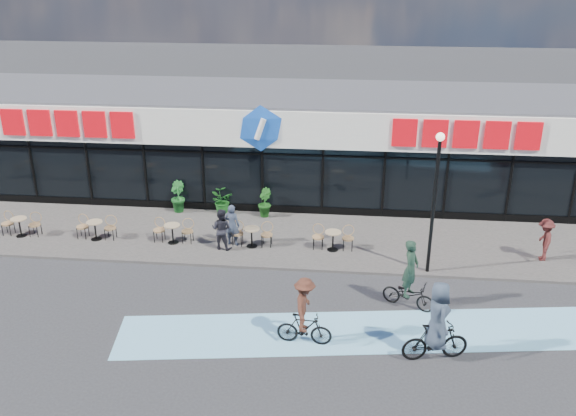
{
  "coord_description": "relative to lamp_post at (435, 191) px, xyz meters",
  "views": [
    {
      "loc": [
        3.48,
        -16.65,
        10.17
      ],
      "look_at": [
        1.42,
        3.5,
        1.75
      ],
      "focal_mm": 38.0,
      "sensor_mm": 36.0,
      "label": 1
    }
  ],
  "objects": [
    {
      "name": "ground",
      "position": [
        -6.38,
        -2.3,
        -3.04
      ],
      "size": [
        120.0,
        120.0,
        0.0
      ],
      "primitive_type": "plane",
      "color": "#28282B",
      "rests_on": "ground"
    },
    {
      "name": "sidewalk",
      "position": [
        -6.38,
        2.2,
        -2.99
      ],
      "size": [
        44.0,
        5.0,
        0.1
      ],
      "primitive_type": "cube",
      "color": "#544E4A",
      "rests_on": "ground"
    },
    {
      "name": "bike_lane",
      "position": [
        -2.38,
        -3.8,
        -3.04
      ],
      "size": [
        14.17,
        4.13,
        0.01
      ],
      "primitive_type": "cube",
      "rotation": [
        0.0,
        0.0,
        0.14
      ],
      "color": "#74B9DC",
      "rests_on": "ground"
    },
    {
      "name": "building",
      "position": [
        -6.38,
        7.63,
        -0.7
      ],
      "size": [
        30.6,
        6.57,
        4.75
      ],
      "color": "black",
      "rests_on": "ground"
    },
    {
      "name": "lamp_post",
      "position": [
        0.0,
        0.0,
        0.0
      ],
      "size": [
        0.28,
        0.28,
        4.93
      ],
      "color": "black",
      "rests_on": "sidewalk"
    },
    {
      "name": "bistro_set_1",
      "position": [
        -15.37,
        1.4,
        -2.49
      ],
      "size": [
        1.54,
        0.62,
        0.9
      ],
      "color": "#9D8B65",
      "rests_on": "sidewalk"
    },
    {
      "name": "bistro_set_2",
      "position": [
        -12.36,
        1.4,
        -2.49
      ],
      "size": [
        1.54,
        0.62,
        0.9
      ],
      "color": "#9D8B65",
      "rests_on": "sidewalk"
    },
    {
      "name": "bistro_set_3",
      "position": [
        -9.34,
        1.4,
        -2.49
      ],
      "size": [
        1.54,
        0.62,
        0.9
      ],
      "color": "#9D8B65",
      "rests_on": "sidewalk"
    },
    {
      "name": "bistro_set_4",
      "position": [
        -6.32,
        1.4,
        -2.49
      ],
      "size": [
        1.54,
        0.62,
        0.9
      ],
      "color": "#9D8B65",
      "rests_on": "sidewalk"
    },
    {
      "name": "bistro_set_5",
      "position": [
        -3.3,
        1.4,
        -2.49
      ],
      "size": [
        1.54,
        0.62,
        0.9
      ],
      "color": "#9D8B65",
      "rests_on": "sidewalk"
    },
    {
      "name": "potted_plant_left",
      "position": [
        -9.98,
        4.37,
        -2.29
      ],
      "size": [
        0.9,
        0.92,
        1.31
      ],
      "primitive_type": "imported",
      "rotation": [
        0.0,
        0.0,
        2.23
      ],
      "color": "#18541D",
      "rests_on": "sidewalk"
    },
    {
      "name": "potted_plant_mid",
      "position": [
        -8.12,
        4.4,
        -2.42
      ],
      "size": [
        1.11,
        1.03,
        1.04
      ],
      "primitive_type": "imported",
      "rotation": [
        0.0,
        0.0,
        2.87
      ],
      "color": "#19571A",
      "rests_on": "sidewalk"
    },
    {
      "name": "potted_plant_right",
      "position": [
        -6.25,
        4.23,
        -2.35
      ],
      "size": [
        0.71,
        0.79,
        1.19
      ],
      "primitive_type": "imported",
      "rotation": [
        0.0,
        0.0,
        1.9
      ],
      "color": "#174914",
      "rests_on": "sidewalk"
    },
    {
      "name": "patron_left",
      "position": [
        -7.07,
        1.4,
        -2.14
      ],
      "size": [
        0.65,
        0.49,
        1.6
      ],
      "primitive_type": "imported",
      "rotation": [
        0.0,
        0.0,
        2.94
      ],
      "color": "#2F3849",
      "rests_on": "sidewalk"
    },
    {
      "name": "patron_right",
      "position": [
        -7.4,
        1.03,
        -2.16
      ],
      "size": [
        0.87,
        0.74,
        1.56
      ],
      "primitive_type": "imported",
      "rotation": [
        0.0,
        0.0,
        2.93
      ],
      "color": "black",
      "rests_on": "sidewalk"
    },
    {
      "name": "pedestrian_a",
      "position": [
        4.17,
        1.31,
        -2.17
      ],
      "size": [
        0.65,
        1.04,
        1.55
      ],
      "primitive_type": "imported",
      "rotation": [
        0.0,
        0.0,
        -1.65
      ],
      "color": "#461A19",
      "rests_on": "sidewalk"
    },
    {
      "name": "cyclist_a",
      "position": [
        -0.35,
        -4.87,
        -2.07
      ],
      "size": [
        1.91,
        1.03,
        2.35
      ],
      "color": "black",
      "rests_on": "ground"
    },
    {
      "name": "cyclist_b",
      "position": [
        -0.84,
        -2.25,
        -2.25
      ],
      "size": [
        1.78,
        1.24,
        2.29
      ],
      "color": "black",
      "rests_on": "ground"
    },
    {
      "name": "cyclist_c",
      "position": [
        -3.91,
        -4.5,
        -2.09
      ],
      "size": [
        1.6,
        1.09,
        2.07
      ],
      "color": "black",
      "rests_on": "ground"
    }
  ]
}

